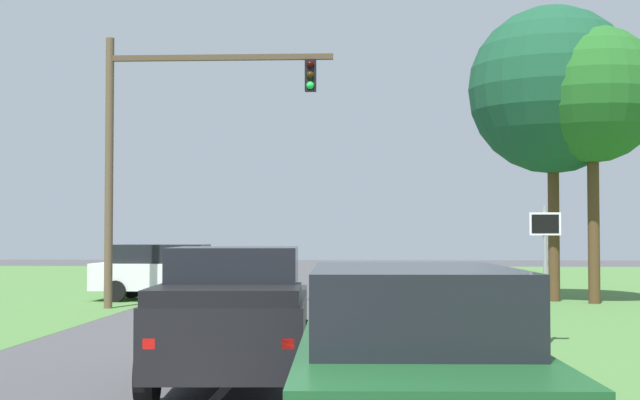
{
  "coord_description": "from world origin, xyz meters",
  "views": [
    {
      "loc": [
        1.94,
        -4.73,
        2.14
      ],
      "look_at": [
        0.97,
        15.49,
        2.88
      ],
      "focal_mm": 52.31,
      "sensor_mm": 36.0,
      "label": 1
    }
  ],
  "objects_px": {
    "red_suv_near": "(415,373)",
    "pickup_truck_lead": "(236,317)",
    "oak_tree_right": "(592,95)",
    "extra_tree_1": "(553,90)",
    "crossing_suv_far": "(167,271)",
    "traffic_light": "(165,132)",
    "keep_moving_sign": "(545,256)"
  },
  "relations": [
    {
      "from": "keep_moving_sign",
      "to": "extra_tree_1",
      "type": "xyz_separation_m",
      "value": [
        2.56,
        11.94,
        5.04
      ]
    },
    {
      "from": "red_suv_near",
      "to": "keep_moving_sign",
      "type": "xyz_separation_m",
      "value": [
        3.05,
        10.24,
        0.73
      ]
    },
    {
      "from": "keep_moving_sign",
      "to": "extra_tree_1",
      "type": "bearing_deg",
      "value": 77.89
    },
    {
      "from": "pickup_truck_lead",
      "to": "crossing_suv_far",
      "type": "distance_m",
      "value": 17.64
    },
    {
      "from": "pickup_truck_lead",
      "to": "crossing_suv_far",
      "type": "bearing_deg",
      "value": 105.12
    },
    {
      "from": "traffic_light",
      "to": "pickup_truck_lead",
      "type": "bearing_deg",
      "value": -73.81
    },
    {
      "from": "oak_tree_right",
      "to": "extra_tree_1",
      "type": "height_order",
      "value": "extra_tree_1"
    },
    {
      "from": "keep_moving_sign",
      "to": "pickup_truck_lead",
      "type": "bearing_deg",
      "value": -135.35
    },
    {
      "from": "traffic_light",
      "to": "crossing_suv_far",
      "type": "bearing_deg",
      "value": 100.72
    },
    {
      "from": "oak_tree_right",
      "to": "keep_moving_sign",
      "type": "bearing_deg",
      "value": -108.09
    },
    {
      "from": "extra_tree_1",
      "to": "pickup_truck_lead",
      "type": "bearing_deg",
      "value": -114.53
    },
    {
      "from": "oak_tree_right",
      "to": "crossing_suv_far",
      "type": "xyz_separation_m",
      "value": [
        -13.45,
        0.85,
        -5.5
      ]
    },
    {
      "from": "pickup_truck_lead",
      "to": "keep_moving_sign",
      "type": "bearing_deg",
      "value": 44.65
    },
    {
      "from": "crossing_suv_far",
      "to": "pickup_truck_lead",
      "type": "bearing_deg",
      "value": -74.88
    },
    {
      "from": "crossing_suv_far",
      "to": "extra_tree_1",
      "type": "relative_size",
      "value": 0.51
    },
    {
      "from": "oak_tree_right",
      "to": "extra_tree_1",
      "type": "relative_size",
      "value": 0.91
    },
    {
      "from": "crossing_suv_far",
      "to": "traffic_light",
      "type": "bearing_deg",
      "value": -79.28
    },
    {
      "from": "red_suv_near",
      "to": "keep_moving_sign",
      "type": "relative_size",
      "value": 1.77
    },
    {
      "from": "traffic_light",
      "to": "keep_moving_sign",
      "type": "xyz_separation_m",
      "value": [
        9.22,
        -8.45,
        -3.39
      ]
    },
    {
      "from": "red_suv_near",
      "to": "traffic_light",
      "type": "distance_m",
      "value": 20.11
    },
    {
      "from": "traffic_light",
      "to": "keep_moving_sign",
      "type": "distance_m",
      "value": 12.96
    },
    {
      "from": "pickup_truck_lead",
      "to": "extra_tree_1",
      "type": "distance_m",
      "value": 19.69
    },
    {
      "from": "oak_tree_right",
      "to": "extra_tree_1",
      "type": "xyz_separation_m",
      "value": [
        -1.03,
        0.96,
        0.31
      ]
    },
    {
      "from": "keep_moving_sign",
      "to": "crossing_suv_far",
      "type": "xyz_separation_m",
      "value": [
        -9.86,
        11.83,
        -0.77
      ]
    },
    {
      "from": "pickup_truck_lead",
      "to": "extra_tree_1",
      "type": "height_order",
      "value": "extra_tree_1"
    },
    {
      "from": "pickup_truck_lead",
      "to": "extra_tree_1",
      "type": "xyz_separation_m",
      "value": [
        7.82,
        17.13,
        5.76
      ]
    },
    {
      "from": "red_suv_near",
      "to": "oak_tree_right",
      "type": "distance_m",
      "value": 22.9
    },
    {
      "from": "extra_tree_1",
      "to": "crossing_suv_far",
      "type": "bearing_deg",
      "value": -179.51
    },
    {
      "from": "red_suv_near",
      "to": "keep_moving_sign",
      "type": "distance_m",
      "value": 10.71
    },
    {
      "from": "pickup_truck_lead",
      "to": "oak_tree_right",
      "type": "bearing_deg",
      "value": 61.33
    },
    {
      "from": "red_suv_near",
      "to": "pickup_truck_lead",
      "type": "xyz_separation_m",
      "value": [
        -2.21,
        5.04,
        0.02
      ]
    },
    {
      "from": "keep_moving_sign",
      "to": "crossing_suv_far",
      "type": "distance_m",
      "value": 15.42
    }
  ]
}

